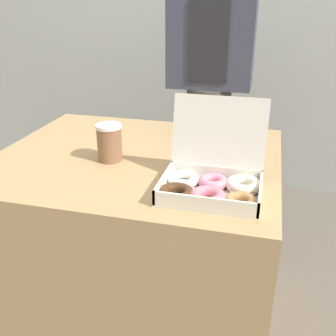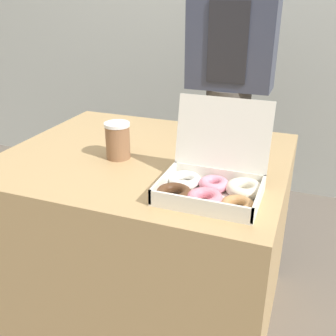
{
  "view_description": "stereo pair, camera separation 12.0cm",
  "coord_description": "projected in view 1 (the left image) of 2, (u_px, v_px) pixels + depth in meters",
  "views": [
    {
      "loc": [
        0.46,
        -1.31,
        1.35
      ],
      "look_at": [
        0.19,
        -0.25,
        0.85
      ],
      "focal_mm": 42.0,
      "sensor_mm": 36.0,
      "label": 1
    },
    {
      "loc": [
        0.58,
        -1.28,
        1.35
      ],
      "look_at": [
        0.19,
        -0.25,
        0.85
      ],
      "focal_mm": 42.0,
      "sensor_mm": 36.0,
      "label": 2
    }
  ],
  "objects": [
    {
      "name": "donut_box",
      "position": [
        212.0,
        182.0,
        1.2
      ],
      "size": [
        0.34,
        0.29,
        0.27
      ],
      "color": "white",
      "rests_on": "table"
    },
    {
      "name": "table",
      "position": [
        140.0,
        240.0,
        1.66
      ],
      "size": [
        1.07,
        0.89,
        0.78
      ],
      "color": "tan",
      "rests_on": "ground_plane"
    },
    {
      "name": "coffee_cup",
      "position": [
        109.0,
        142.0,
        1.43
      ],
      "size": [
        0.09,
        0.09,
        0.14
      ],
      "color": "#8C6042",
      "rests_on": "table"
    },
    {
      "name": "wall_back",
      "position": [
        206.0,
        0.0,
        2.61
      ],
      "size": [
        10.0,
        0.05,
        2.6
      ],
      "color": "#B2B7B2",
      "rests_on": "ground_plane"
    },
    {
      "name": "ground_plane",
      "position": [
        142.0,
        311.0,
        1.82
      ],
      "size": [
        14.0,
        14.0,
        0.0
      ],
      "primitive_type": "plane",
      "color": "#665B51"
    },
    {
      "name": "person_customer",
      "position": [
        209.0,
        85.0,
        2.0
      ],
      "size": [
        0.42,
        0.23,
        1.69
      ],
      "color": "#4C4742",
      "rests_on": "ground_plane"
    }
  ]
}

